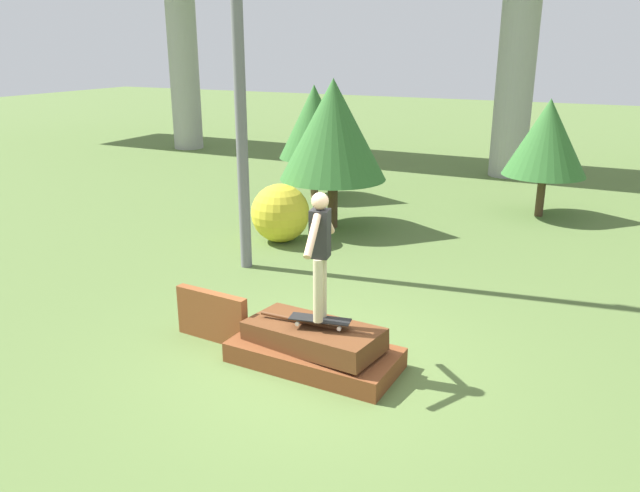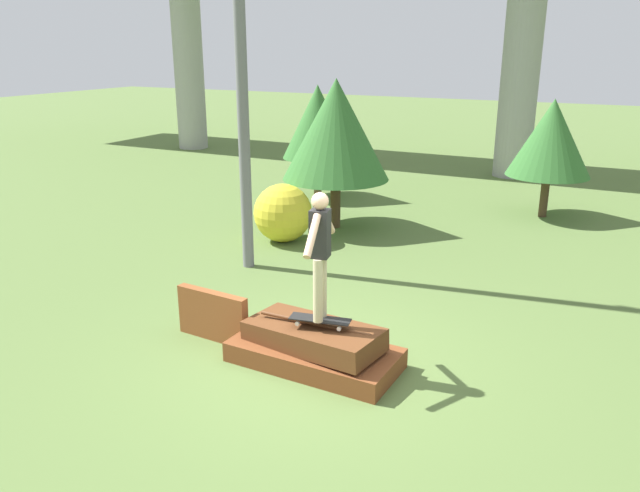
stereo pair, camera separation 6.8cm
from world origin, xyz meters
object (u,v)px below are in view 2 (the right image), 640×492
tree_behind_left (336,130)px  bush_yellow_flowering (283,213)px  skateboard (320,320)px  utility_pole (239,4)px  tree_behind_right (318,122)px  tree_mid_back (551,138)px  skater (320,248)px

tree_behind_left → bush_yellow_flowering: (-0.51, -1.42, -1.54)m
skateboard → utility_pole: (-2.86, 2.78, 3.83)m
tree_behind_right → tree_mid_back: 5.67m
skateboard → utility_pole: 5.53m
tree_mid_back → tree_behind_left: bearing=-143.1°
skateboard → tree_mid_back: 8.99m
tree_behind_right → utility_pole: bearing=-76.3°
skater → tree_behind_right: tree_behind_right is taller
skater → bush_yellow_flowering: 5.43m
tree_mid_back → bush_yellow_flowering: size_ratio=2.28×
tree_behind_right → tree_mid_back: tree_behind_right is taller
bush_yellow_flowering → utility_pole: bearing=-83.4°
tree_behind_right → tree_behind_left: bearing=-55.5°
skateboard → skater: (0.00, -0.00, 0.92)m
skateboard → tree_behind_right: size_ratio=0.27×
skateboard → skater: bearing=-90.0°
tree_behind_left → tree_behind_right: size_ratio=1.11×
tree_behind_left → tree_behind_right: bearing=124.5°
tree_behind_right → tree_mid_back: size_ratio=1.07×
skater → tree_behind_left: size_ratio=0.49×
utility_pole → tree_mid_back: (4.31, 6.01, -2.65)m
skater → tree_behind_left: (-2.54, 5.81, 0.55)m
skater → tree_mid_back: 8.92m
skater → tree_behind_right: size_ratio=0.55×
skateboard → tree_behind_right: (-4.19, 8.21, 1.30)m
skateboard → tree_behind_left: bearing=113.6°
tree_behind_left → tree_mid_back: 4.99m
skateboard → utility_pole: utility_pole is taller
skater → bush_yellow_flowering: (-3.05, 4.38, -0.99)m
skater → tree_mid_back: (1.45, 8.80, 0.25)m
tree_behind_right → tree_mid_back: (5.64, 0.59, -0.12)m
utility_pole → bush_yellow_flowering: (-0.19, 1.60, -3.89)m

